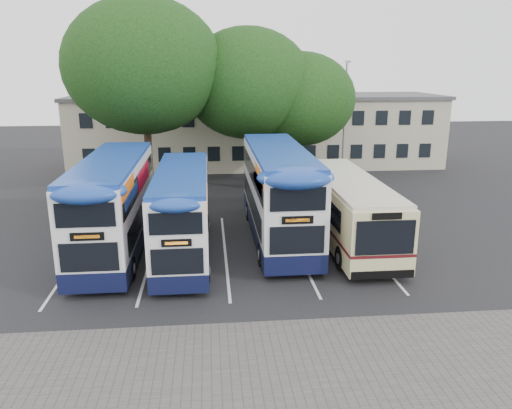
{
  "coord_description": "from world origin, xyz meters",
  "views": [
    {
      "loc": [
        -4.42,
        -17.71,
        8.71
      ],
      "look_at": [
        -2.24,
        5.0,
        2.34
      ],
      "focal_mm": 35.0,
      "sensor_mm": 36.0,
      "label": 1
    }
  ],
  "objects_px": {
    "tree_left": "(144,66)",
    "bus_dd_right": "(278,189)",
    "tree_mid": "(248,83)",
    "bus_dd_mid": "(183,209)",
    "bus_single": "(347,205)",
    "lamp_post": "(345,115)",
    "bus_dd_left": "(114,201)",
    "tree_right": "(300,99)"
  },
  "relations": [
    {
      "from": "tree_left",
      "to": "bus_dd_right",
      "type": "distance_m",
      "value": 13.62
    },
    {
      "from": "tree_mid",
      "to": "bus_dd_mid",
      "type": "xyz_separation_m",
      "value": [
        -4.09,
        -13.06,
        -5.24
      ]
    },
    {
      "from": "lamp_post",
      "to": "tree_right",
      "type": "distance_m",
      "value": 4.29
    },
    {
      "from": "bus_dd_left",
      "to": "tree_mid",
      "type": "bearing_deg",
      "value": 58.94
    },
    {
      "from": "tree_left",
      "to": "bus_single",
      "type": "distance_m",
      "value": 16.53
    },
    {
      "from": "lamp_post",
      "to": "bus_dd_right",
      "type": "xyz_separation_m",
      "value": [
        -6.94,
        -13.15,
        -2.49
      ]
    },
    {
      "from": "tree_mid",
      "to": "bus_single",
      "type": "height_order",
      "value": "tree_mid"
    },
    {
      "from": "tree_left",
      "to": "bus_dd_right",
      "type": "relative_size",
      "value": 1.15
    },
    {
      "from": "tree_mid",
      "to": "bus_dd_mid",
      "type": "bearing_deg",
      "value": -107.39
    },
    {
      "from": "tree_right",
      "to": "bus_dd_right",
      "type": "bearing_deg",
      "value": -105.43
    },
    {
      "from": "tree_mid",
      "to": "bus_dd_right",
      "type": "relative_size",
      "value": 1.0
    },
    {
      "from": "tree_left",
      "to": "lamp_post",
      "type": "bearing_deg",
      "value": 13.85
    },
    {
      "from": "lamp_post",
      "to": "tree_right",
      "type": "height_order",
      "value": "tree_right"
    },
    {
      "from": "bus_dd_left",
      "to": "bus_dd_mid",
      "type": "bearing_deg",
      "value": -14.19
    },
    {
      "from": "bus_dd_mid",
      "to": "bus_dd_right",
      "type": "distance_m",
      "value": 5.16
    },
    {
      "from": "tree_mid",
      "to": "tree_right",
      "type": "xyz_separation_m",
      "value": [
        3.84,
        0.44,
        -1.14
      ]
    },
    {
      "from": "tree_mid",
      "to": "bus_single",
      "type": "xyz_separation_m",
      "value": [
        4.11,
        -11.8,
        -5.63
      ]
    },
    {
      "from": "lamp_post",
      "to": "bus_dd_mid",
      "type": "bearing_deg",
      "value": -127.68
    },
    {
      "from": "bus_dd_mid",
      "to": "bus_dd_left",
      "type": "bearing_deg",
      "value": 165.81
    },
    {
      "from": "tree_left",
      "to": "bus_single",
      "type": "bearing_deg",
      "value": -43.14
    },
    {
      "from": "lamp_post",
      "to": "tree_left",
      "type": "height_order",
      "value": "tree_left"
    },
    {
      "from": "tree_left",
      "to": "tree_right",
      "type": "bearing_deg",
      "value": 10.23
    },
    {
      "from": "tree_mid",
      "to": "bus_dd_left",
      "type": "distance_m",
      "value": 15.13
    },
    {
      "from": "lamp_post",
      "to": "tree_mid",
      "type": "xyz_separation_m",
      "value": [
        -7.6,
        -2.07,
        2.41
      ]
    },
    {
      "from": "bus_dd_mid",
      "to": "bus_single",
      "type": "bearing_deg",
      "value": 8.76
    },
    {
      "from": "tree_right",
      "to": "bus_single",
      "type": "height_order",
      "value": "tree_right"
    },
    {
      "from": "tree_mid",
      "to": "lamp_post",
      "type": "bearing_deg",
      "value": 15.26
    },
    {
      "from": "bus_dd_right",
      "to": "tree_right",
      "type": "bearing_deg",
      "value": 74.57
    },
    {
      "from": "tree_left",
      "to": "bus_dd_left",
      "type": "distance_m",
      "value": 12.39
    },
    {
      "from": "tree_right",
      "to": "bus_single",
      "type": "xyz_separation_m",
      "value": [
        0.27,
        -12.24,
        -4.49
      ]
    },
    {
      "from": "tree_mid",
      "to": "bus_single",
      "type": "bearing_deg",
      "value": -70.79
    },
    {
      "from": "tree_left",
      "to": "tree_mid",
      "type": "relative_size",
      "value": 1.15
    },
    {
      "from": "tree_left",
      "to": "tree_mid",
      "type": "distance_m",
      "value": 7.14
    },
    {
      "from": "bus_dd_left",
      "to": "bus_dd_right",
      "type": "relative_size",
      "value": 0.96
    },
    {
      "from": "lamp_post",
      "to": "tree_left",
      "type": "bearing_deg",
      "value": -166.15
    },
    {
      "from": "bus_single",
      "to": "bus_dd_mid",
      "type": "bearing_deg",
      "value": -171.24
    },
    {
      "from": "bus_dd_right",
      "to": "tree_mid",
      "type": "bearing_deg",
      "value": 93.42
    },
    {
      "from": "lamp_post",
      "to": "tree_right",
      "type": "bearing_deg",
      "value": -156.5
    },
    {
      "from": "bus_dd_mid",
      "to": "tree_right",
      "type": "bearing_deg",
      "value": 59.56
    },
    {
      "from": "bus_dd_right",
      "to": "bus_single",
      "type": "bearing_deg",
      "value": -11.82
    },
    {
      "from": "lamp_post",
      "to": "bus_dd_left",
      "type": "bearing_deg",
      "value": -136.29
    },
    {
      "from": "tree_mid",
      "to": "bus_dd_right",
      "type": "distance_m",
      "value": 12.13
    }
  ]
}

